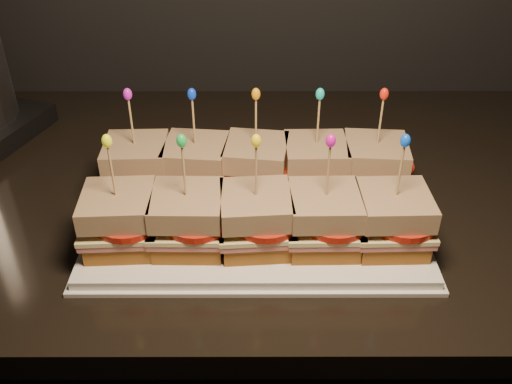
{
  "coord_description": "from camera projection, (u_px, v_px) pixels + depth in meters",
  "views": [
    {
      "loc": [
        -0.18,
        0.91,
        1.39
      ],
      "look_at": [
        -0.18,
        1.55,
        0.96
      ],
      "focal_mm": 40.0,
      "sensor_mm": 36.0,
      "label": 1
    }
  ],
  "objects": [
    {
      "name": "sandwich_9_ham",
      "position": [
        391.0,
        226.0,
        0.72
      ],
      "size": [
        0.1,
        0.09,
        0.01
      ],
      "primitive_type": "cube",
      "rotation": [
        0.0,
        0.0,
        0.03
      ],
      "color": "#BF5F63",
      "rests_on": "sandwich_9_bread_bot"
    },
    {
      "name": "sandwich_1_tomato",
      "position": [
        205.0,
        166.0,
        0.81
      ],
      "size": [
        0.08,
        0.08,
        0.01
      ],
      "primitive_type": "cylinder",
      "color": "red",
      "rests_on": "sandwich_1_cheese"
    },
    {
      "name": "sandwich_2_tomato",
      "position": [
        264.0,
        166.0,
        0.81
      ],
      "size": [
        0.08,
        0.08,
        0.01
      ],
      "primitive_type": "cylinder",
      "color": "red",
      "rests_on": "sandwich_2_cheese"
    },
    {
      "name": "sandwich_0_bread_top",
      "position": [
        136.0,
        153.0,
        0.81
      ],
      "size": [
        0.09,
        0.09,
        0.03
      ],
      "primitive_type": "cube",
      "rotation": [
        0.0,
        0.0,
        0.03
      ],
      "color": "#50240E",
      "rests_on": "sandwich_0_tomato"
    },
    {
      "name": "sandwich_9_cheese",
      "position": [
        392.0,
        222.0,
        0.72
      ],
      "size": [
        0.1,
        0.09,
        0.01
      ],
      "primitive_type": "cube",
      "rotation": [
        0.0,
        0.0,
        0.03
      ],
      "color": "beige",
      "rests_on": "sandwich_9_ham"
    },
    {
      "name": "sandwich_6_bread_bot",
      "position": [
        189.0,
        236.0,
        0.73
      ],
      "size": [
        0.09,
        0.09,
        0.02
      ],
      "primitive_type": "cube",
      "rotation": [
        0.0,
        0.0,
        -0.01
      ],
      "color": "brown",
      "rests_on": "platter"
    },
    {
      "name": "sandwich_7_bread_top",
      "position": [
        256.0,
        205.0,
        0.7
      ],
      "size": [
        0.09,
        0.09,
        0.03
      ],
      "primitive_type": "cube",
      "rotation": [
        0.0,
        0.0,
        0.08
      ],
      "color": "#50240E",
      "rests_on": "sandwich_7_tomato"
    },
    {
      "name": "sandwich_8_frill",
      "position": [
        331.0,
        141.0,
        0.65
      ],
      "size": [
        0.01,
        0.01,
        0.02
      ],
      "primitive_type": "ellipsoid",
      "color": "#D7109A",
      "rests_on": "sandwich_8_pick"
    },
    {
      "name": "sandwich_1_bread_top",
      "position": [
        196.0,
        153.0,
        0.81
      ],
      "size": [
        0.09,
        0.09,
        0.03
      ],
      "primitive_type": "cube",
      "rotation": [
        0.0,
        0.0,
        -0.1
      ],
      "color": "#50240E",
      "rests_on": "sandwich_1_tomato"
    },
    {
      "name": "sandwich_2_ham",
      "position": [
        256.0,
        173.0,
        0.83
      ],
      "size": [
        0.1,
        0.1,
        0.01
      ],
      "primitive_type": "cube",
      "rotation": [
        0.0,
        0.0,
        -0.13
      ],
      "color": "#BF5F63",
      "rests_on": "sandwich_2_bread_bot"
    },
    {
      "name": "sandwich_7_bread_bot",
      "position": [
        256.0,
        236.0,
        0.73
      ],
      "size": [
        0.09,
        0.09,
        0.02
      ],
      "primitive_type": "cube",
      "rotation": [
        0.0,
        0.0,
        0.08
      ],
      "color": "brown",
      "rests_on": "platter"
    },
    {
      "name": "sandwich_5_ham",
      "position": [
        121.0,
        227.0,
        0.72
      ],
      "size": [
        0.1,
        0.09,
        0.01
      ],
      "primitive_type": "cube",
      "rotation": [
        0.0,
        0.0,
        0.05
      ],
      "color": "#BF5F63",
      "rests_on": "sandwich_5_bread_bot"
    },
    {
      "name": "sandwich_8_pick",
      "position": [
        328.0,
        174.0,
        0.68
      ],
      "size": [
        0.0,
        0.0,
        0.09
      ],
      "primitive_type": "cylinder",
      "color": "tan",
      "rests_on": "sandwich_8_bread_top"
    },
    {
      "name": "sandwich_0_frill",
      "position": [
        128.0,
        94.0,
        0.76
      ],
      "size": [
        0.01,
        0.01,
        0.02
      ],
      "primitive_type": "ellipsoid",
      "color": "#CA1ACA",
      "rests_on": "sandwich_0_pick"
    },
    {
      "name": "sandwich_3_frill",
      "position": [
        320.0,
        94.0,
        0.76
      ],
      "size": [
        0.01,
        0.01,
        0.02
      ],
      "primitive_type": "ellipsoid",
      "color": "#14B9AE",
      "rests_on": "sandwich_3_pick"
    },
    {
      "name": "sandwich_9_bread_top",
      "position": [
        395.0,
        205.0,
        0.7
      ],
      "size": [
        0.09,
        0.09,
        0.03
      ],
      "primitive_type": "cube",
      "rotation": [
        0.0,
        0.0,
        0.03
      ],
      "color": "#50240E",
      "rests_on": "sandwich_9_tomato"
    },
    {
      "name": "sandwich_2_pick",
      "position": [
        256.0,
        124.0,
        0.78
      ],
      "size": [
        0.0,
        0.0,
        0.09
      ],
      "primitive_type": "cylinder",
      "color": "tan",
      "rests_on": "sandwich_2_bread_top"
    },
    {
      "name": "sandwich_6_pick",
      "position": [
        184.0,
        174.0,
        0.68
      ],
      "size": [
        0.0,
        0.0,
        0.09
      ],
      "primitive_type": "cylinder",
      "color": "tan",
      "rests_on": "sandwich_6_bread_top"
    },
    {
      "name": "sandwich_7_ham",
      "position": [
        256.0,
        227.0,
        0.72
      ],
      "size": [
        0.1,
        0.1,
        0.01
      ],
      "primitive_type": "cube",
      "rotation": [
        0.0,
        0.0,
        0.08
      ],
      "color": "#BF5F63",
      "rests_on": "sandwich_7_bread_bot"
    },
    {
      "name": "sandwich_9_tomato",
      "position": [
        403.0,
        220.0,
        0.71
      ],
      "size": [
        0.08,
        0.08,
        0.01
      ],
      "primitive_type": "cylinder",
      "color": "red",
      "rests_on": "sandwich_9_cheese"
    },
    {
      "name": "sandwich_8_cheese",
      "position": [
        324.0,
        222.0,
        0.72
      ],
      "size": [
        0.1,
        0.09,
        0.01
      ],
      "primitive_type": "cube",
      "rotation": [
        0.0,
        0.0,
        0.02
      ],
      "color": "beige",
      "rests_on": "sandwich_8_ham"
    },
    {
      "name": "sandwich_2_bread_top",
      "position": [
        256.0,
        152.0,
        0.81
      ],
      "size": [
        0.1,
        0.1,
        0.03
      ],
      "primitive_type": "cube",
      "rotation": [
        0.0,
        0.0,
        -0.13
      ],
      "color": "#50240E",
      "rests_on": "sandwich_2_tomato"
    },
    {
      "name": "sandwich_8_bread_bot",
      "position": [
        323.0,
        236.0,
        0.73
      ],
      "size": [
        0.09,
        0.09,
        0.02
      ],
      "primitive_type": "cube",
      "rotation": [
        0.0,
        0.0,
        0.02
      ],
      "color": "brown",
      "rests_on": "platter"
    },
    {
      "name": "sandwich_4_tomato",
      "position": [
        384.0,
        166.0,
        0.81
      ],
      "size": [
        0.08,
        0.08,
        0.01
      ],
      "primitive_type": "cylinder",
      "color": "red",
      "rests_on": "sandwich_4_cheese"
    },
    {
      "name": "sandwich_7_frill",
      "position": [
        256.0,
        141.0,
        0.65
      ],
      "size": [
        0.01,
        0.01,
        0.02
      ],
      "primitive_type": "ellipsoid",
      "color": "yellow",
      "rests_on": "sandwich_7_pick"
    },
    {
      "name": "granite_slab",
      "position": [
        188.0,
        190.0,
        0.91
      ],
      "size": [
        2.46,
        0.7,
        0.04
      ],
      "primitive_type": "cube",
      "color": "black",
      "rests_on": "cabinet"
    },
    {
      "name": "sandwich_3_tomato",
      "position": [
        324.0,
        166.0,
        0.81
      ],
      "size": [
        0.08,
        0.08,
        0.01
      ],
      "primitive_type": "cylinder",
      "color": "red",
      "rests_on": "sandwich_3_cheese"
    },
    {
      "name": "sandwich_2_cheese",
      "position": [
        256.0,
        169.0,
        0.82
      ],
      "size": [
        0.11,
        0.1,
        0.01
      ],
      "primitive_type": "cube",
      "rotation": [
        0.0,
        0.0,
        -0.13
      ],
      "color": "beige",
      "rests_on": "sandwich_2_ham"
    },
    {
      "name": "sandwich_0_ham",
      "position": [
        138.0,
        173.0,
        0.83
      ],
      "size": [
        0.1,
        0.09,
        0.01
      ],
      "primitive_type": "cube",
      "rotation": [
        0.0,
        0.0,
        0.03
      ],
      "color": "#BF5F63",
      "rests_on": "sandwich_0_bread_bot"
    },
    {
      "name": "sandwich_4_ham",
      "position": [
        373.0,
        173.0,
        0.83
      ],
      "size": [
        0.1,
        0.1,
        0.01
      ],
      "primitive_type": "cube",
      "rotation": [
        0.0,
        0.0,
        -0.08
      ],
      "color": "#BF5F63",
      "rests_on": "sandwich_4_bread_bot"
    },
    {
      "name": "cabinet",
      "position": [
        203.0,
        375.0,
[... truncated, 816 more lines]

